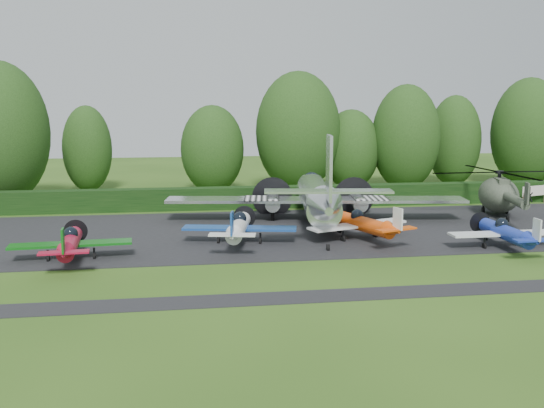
{
  "coord_description": "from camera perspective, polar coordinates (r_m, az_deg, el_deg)",
  "views": [
    {
      "loc": [
        -7.31,
        -34.53,
        9.45
      ],
      "look_at": [
        -0.9,
        7.78,
        2.5
      ],
      "focal_mm": 40.0,
      "sensor_mm": 36.0,
      "label": 1
    }
  ],
  "objects": [
    {
      "name": "ground",
      "position": [
        36.54,
        3.24,
        -5.78
      ],
      "size": [
        160.0,
        160.0,
        0.0
      ],
      "primitive_type": "plane",
      "color": "#294A14",
      "rests_on": "ground"
    },
    {
      "name": "apron",
      "position": [
        46.1,
        0.7,
        -2.6
      ],
      "size": [
        70.0,
        18.0,
        0.01
      ],
      "primitive_type": "cube",
      "color": "black",
      "rests_on": "ground"
    },
    {
      "name": "taxiway_verge",
      "position": [
        30.93,
        5.55,
        -8.61
      ],
      "size": [
        70.0,
        2.0,
        0.0
      ],
      "primitive_type": "cube",
      "color": "black",
      "rests_on": "ground"
    },
    {
      "name": "hedgerow",
      "position": [
        56.8,
        -1.1,
        -0.35
      ],
      "size": [
        90.0,
        1.6,
        2.0
      ],
      "primitive_type": "cube",
      "color": "black",
      "rests_on": "ground"
    },
    {
      "name": "transport_plane",
      "position": [
        48.58,
        4.35,
        0.61
      ],
      "size": [
        24.6,
        18.86,
        7.88
      ],
      "rotation": [
        0.0,
        0.0,
        0.14
      ],
      "color": "silver",
      "rests_on": "ground"
    },
    {
      "name": "light_plane_red",
      "position": [
        39.05,
        -18.46,
        -3.49
      ],
      "size": [
        7.34,
        7.72,
        2.82
      ],
      "rotation": [
        0.0,
        0.0,
        -0.07
      ],
      "color": "maroon",
      "rests_on": "ground"
    },
    {
      "name": "light_plane_white",
      "position": [
        41.52,
        -3.15,
        -2.17
      ],
      "size": [
        7.86,
        8.27,
        3.02
      ],
      "rotation": [
        0.0,
        0.0,
        0.2
      ],
      "color": "silver",
      "rests_on": "ground"
    },
    {
      "name": "light_plane_orange",
      "position": [
        43.25,
        8.5,
        -1.83
      ],
      "size": [
        7.71,
        8.11,
        2.96
      ],
      "rotation": [
        0.0,
        0.0,
        -0.35
      ],
      "color": "#E64C0D",
      "rests_on": "ground"
    },
    {
      "name": "light_plane_blue",
      "position": [
        43.09,
        21.15,
        -2.51
      ],
      "size": [
        7.18,
        7.55,
        2.76
      ],
      "rotation": [
        0.0,
        0.0,
        0.01
      ],
      "color": "#1A319F",
      "rests_on": "ground"
    },
    {
      "name": "helicopter",
      "position": [
        55.99,
        20.58,
        1.09
      ],
      "size": [
        12.15,
        14.22,
        3.91
      ],
      "rotation": [
        0.0,
        0.0,
        0.25
      ],
      "color": "#343D2F",
      "rests_on": "ground"
    },
    {
      "name": "sign_board",
      "position": [
        64.3,
        23.44,
        1.07
      ],
      "size": [
        3.12,
        0.12,
        1.75
      ],
      "rotation": [
        0.0,
        0.0,
        -0.3
      ],
      "color": "#3F3326",
      "rests_on": "ground"
    },
    {
      "name": "tree_1",
      "position": [
        66.34,
        -5.63,
        5.14
      ],
      "size": [
        6.85,
        6.85,
        9.56
      ],
      "color": "black",
      "rests_on": "ground"
    },
    {
      "name": "tree_2",
      "position": [
        70.18,
        -16.99,
        4.98
      ],
      "size": [
        5.36,
        5.36,
        9.53
      ],
      "color": "black",
      "rests_on": "ground"
    },
    {
      "name": "tree_4",
      "position": [
        67.44,
        2.45,
        6.81
      ],
      "size": [
        9.38,
        9.38,
        13.25
      ],
      "color": "black",
      "rests_on": "ground"
    },
    {
      "name": "tree_5",
      "position": [
        64.02,
        -24.23,
        6.11
      ],
      "size": [
        9.2,
        9.2,
        13.76
      ],
      "color": "black",
      "rests_on": "ground"
    },
    {
      "name": "tree_6",
      "position": [
        75.27,
        16.77,
        5.71
      ],
      "size": [
        6.18,
        6.18,
        10.73
      ],
      "color": "black",
      "rests_on": "ground"
    },
    {
      "name": "tree_7",
      "position": [
        70.08,
        12.47,
        6.12
      ],
      "size": [
        7.6,
        7.6,
        11.87
      ],
      "color": "black",
      "rests_on": "ground"
    },
    {
      "name": "tree_8",
      "position": [
        69.39,
        7.43,
        5.08
      ],
      "size": [
        6.48,
        6.48,
        9.09
      ],
      "color": "black",
      "rests_on": "ground"
    },
    {
      "name": "tree_9",
      "position": [
        76.88,
        22.93,
        6.19
      ],
      "size": [
        8.26,
        8.26,
        12.72
      ],
      "color": "black",
      "rests_on": "ground"
    }
  ]
}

